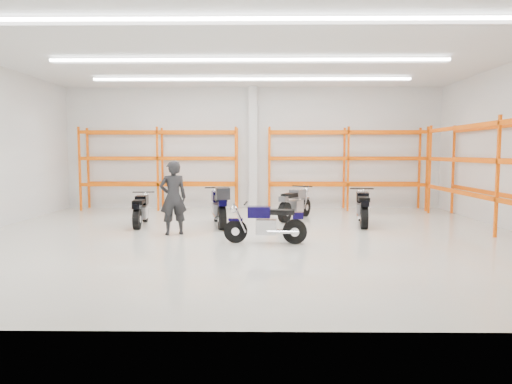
{
  "coord_description": "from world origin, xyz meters",
  "views": [
    {
      "loc": [
        0.31,
        -11.18,
        2.1
      ],
      "look_at": [
        0.17,
        0.5,
        1.08
      ],
      "focal_mm": 32.0,
      "sensor_mm": 36.0,
      "label": 1
    }
  ],
  "objects_px": {
    "motorcycle_back_d": "(363,209)",
    "standing_man": "(173,198)",
    "motorcycle_main": "(269,224)",
    "motorcycle_back_b": "(220,207)",
    "motorcycle_back_c": "(294,204)",
    "structural_column": "(253,148)",
    "motorcycle_back_a": "(141,211)"
  },
  "relations": [
    {
      "from": "motorcycle_back_d",
      "to": "standing_man",
      "type": "xyz_separation_m",
      "value": [
        -5.15,
        -1.53,
        0.46
      ]
    },
    {
      "from": "motorcycle_main",
      "to": "standing_man",
      "type": "xyz_separation_m",
      "value": [
        -2.42,
        1.11,
        0.5
      ]
    },
    {
      "from": "motorcycle_back_b",
      "to": "motorcycle_back_c",
      "type": "height_order",
      "value": "motorcycle_back_b"
    },
    {
      "from": "motorcycle_main",
      "to": "motorcycle_back_b",
      "type": "xyz_separation_m",
      "value": [
        -1.36,
        2.39,
        0.11
      ]
    },
    {
      "from": "motorcycle_back_c",
      "to": "structural_column",
      "type": "bearing_deg",
      "value": 114.53
    },
    {
      "from": "standing_man",
      "to": "structural_column",
      "type": "distance_m",
      "value": 5.98
    },
    {
      "from": "motorcycle_main",
      "to": "motorcycle_back_c",
      "type": "distance_m",
      "value": 3.8
    },
    {
      "from": "structural_column",
      "to": "motorcycle_back_b",
      "type": "bearing_deg",
      "value": -101.6
    },
    {
      "from": "motorcycle_back_a",
      "to": "standing_man",
      "type": "height_order",
      "value": "standing_man"
    },
    {
      "from": "motorcycle_back_b",
      "to": "standing_man",
      "type": "height_order",
      "value": "standing_man"
    },
    {
      "from": "motorcycle_main",
      "to": "standing_man",
      "type": "height_order",
      "value": "standing_man"
    },
    {
      "from": "motorcycle_back_d",
      "to": "motorcycle_back_b",
      "type": "bearing_deg",
      "value": -176.51
    },
    {
      "from": "motorcycle_back_a",
      "to": "structural_column",
      "type": "xyz_separation_m",
      "value": [
        3.12,
        4.2,
        1.81
      ]
    },
    {
      "from": "motorcycle_back_b",
      "to": "standing_man",
      "type": "xyz_separation_m",
      "value": [
        -1.06,
        -1.28,
        0.39
      ]
    },
    {
      "from": "motorcycle_main",
      "to": "motorcycle_back_d",
      "type": "bearing_deg",
      "value": 43.96
    },
    {
      "from": "motorcycle_back_b",
      "to": "standing_man",
      "type": "relative_size",
      "value": 1.19
    },
    {
      "from": "motorcycle_back_a",
      "to": "motorcycle_back_b",
      "type": "bearing_deg",
      "value": -0.83
    },
    {
      "from": "motorcycle_back_d",
      "to": "structural_column",
      "type": "relative_size",
      "value": 0.46
    },
    {
      "from": "motorcycle_back_a",
      "to": "motorcycle_back_c",
      "type": "distance_m",
      "value": 4.63
    },
    {
      "from": "motorcycle_main",
      "to": "motorcycle_back_b",
      "type": "height_order",
      "value": "motorcycle_back_b"
    },
    {
      "from": "motorcycle_back_b",
      "to": "motorcycle_back_a",
      "type": "bearing_deg",
      "value": 179.17
    },
    {
      "from": "motorcycle_back_c",
      "to": "motorcycle_back_d",
      "type": "bearing_deg",
      "value": -29.44
    },
    {
      "from": "motorcycle_back_b",
      "to": "standing_man",
      "type": "bearing_deg",
      "value": -129.69
    },
    {
      "from": "standing_man",
      "to": "structural_column",
      "type": "height_order",
      "value": "structural_column"
    },
    {
      "from": "motorcycle_back_d",
      "to": "standing_man",
      "type": "relative_size",
      "value": 1.11
    },
    {
      "from": "motorcycle_back_a",
      "to": "standing_man",
      "type": "relative_size",
      "value": 1.01
    },
    {
      "from": "structural_column",
      "to": "motorcycle_back_d",
      "type": "bearing_deg",
      "value": -51.02
    },
    {
      "from": "motorcycle_back_c",
      "to": "motorcycle_back_d",
      "type": "relative_size",
      "value": 0.9
    },
    {
      "from": "motorcycle_main",
      "to": "standing_man",
      "type": "distance_m",
      "value": 2.71
    },
    {
      "from": "motorcycle_back_a",
      "to": "motorcycle_back_d",
      "type": "height_order",
      "value": "motorcycle_back_d"
    },
    {
      "from": "motorcycle_main",
      "to": "motorcycle_back_c",
      "type": "bearing_deg",
      "value": 77.22
    },
    {
      "from": "motorcycle_main",
      "to": "motorcycle_back_d",
      "type": "distance_m",
      "value": 3.8
    }
  ]
}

